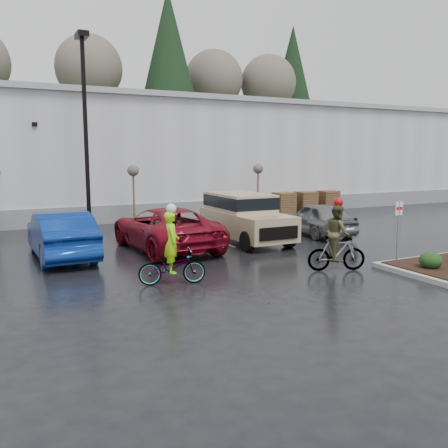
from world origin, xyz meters
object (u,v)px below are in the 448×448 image
car_blue (61,235)px  suv_tan (246,218)px  sapling_east (258,172)px  pallet_stack_a (284,203)px  cyclist_hivis (172,260)px  fire_lane_sign (398,225)px  pallet_stack_b (305,202)px  lamppost (85,112)px  sapling_mid (133,174)px  pallet_stack_c (327,201)px  cyclist_olive (337,244)px  car_red (165,228)px  car_grey (318,219)px

car_blue → suv_tan: suv_tan is taller
sapling_east → suv_tan: 8.22m
pallet_stack_a → suv_tan: (-7.02, -7.66, 0.35)m
cyclist_hivis → fire_lane_sign: bearing=-85.6°
pallet_stack_b → suv_tan: (-8.72, -7.66, 0.35)m
lamppost → sapling_mid: 4.00m
pallet_stack_c → cyclist_olive: (-10.42, -13.40, 0.18)m
sapling_east → cyclist_hivis: size_ratio=1.37×
pallet_stack_b → car_red: 14.49m
sapling_east → car_blue: size_ratio=0.62×
pallet_stack_c → cyclist_hivis: bearing=-141.4°
car_blue → suv_tan: 7.53m
sapling_east → pallet_stack_c: (6.00, 1.00, -2.05)m
pallet_stack_b → cyclist_olive: size_ratio=0.57×
lamppost → car_red: bearing=-71.6°
car_blue → sapling_east: bearing=-153.3°
car_red → cyclist_olive: 6.91m
pallet_stack_c → cyclist_olive: 16.98m
lamppost → pallet_stack_b: lamppost is taller
sapling_mid → car_blue: (-4.54, -6.45, -1.87)m
fire_lane_sign → suv_tan: (-2.32, 6.14, -0.38)m
car_blue → pallet_stack_c: bearing=-159.1°
fire_lane_sign → cyclist_olive: size_ratio=0.93×
pallet_stack_c → cyclist_hivis: 20.10m
sapling_mid → pallet_stack_c: (13.50, 1.00, -2.05)m
pallet_stack_c → car_red: car_red is taller
sapling_mid → pallet_stack_c: bearing=4.2°
car_grey → suv_tan: bearing=8.8°
fire_lane_sign → suv_tan: size_ratio=0.43×
pallet_stack_b → pallet_stack_c: 1.80m
lamppost → pallet_stack_c: bearing=7.1°
pallet_stack_a → pallet_stack_b: 1.70m
sapling_east → car_grey: bearing=-95.7°
pallet_stack_c → car_grey: car_grey is taller
lamppost → pallet_stack_b: bearing=8.0°
lamppost → fire_lane_sign: (7.80, -11.80, -4.28)m
car_blue → cyclist_hivis: bearing=113.1°
lamppost → sapling_mid: lamppost is taller
sapling_east → suv_tan: size_ratio=0.63×
sapling_mid → fire_lane_sign: 13.92m
sapling_mid → cyclist_olive: (3.08, -12.40, -1.87)m
sapling_mid → car_red: sapling_mid is taller
pallet_stack_b → car_red: size_ratio=0.22×
fire_lane_sign → car_red: bearing=133.7°
pallet_stack_b → car_blue: bearing=-155.4°
pallet_stack_a → fire_lane_sign: bearing=-108.8°
sapling_mid → car_blue: bearing=-125.2°
suv_tan → cyclist_olive: bearing=-89.0°
cyclist_hivis → pallet_stack_c: bearing=-37.5°
lamppost → suv_tan: lamppost is taller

